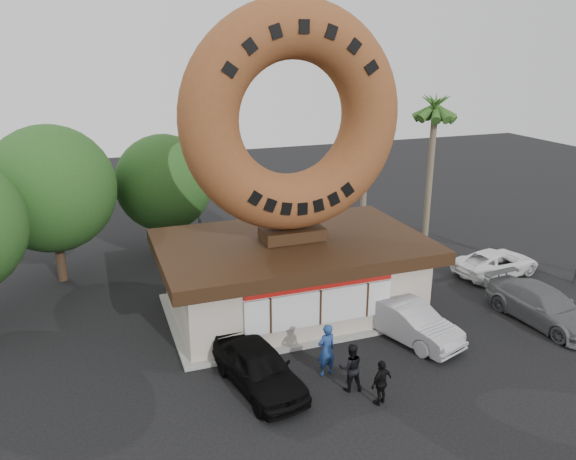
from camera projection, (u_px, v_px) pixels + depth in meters
The scene contains 15 objects.
ground at pixel (353, 384), 19.26m from camera, with size 90.00×90.00×0.00m, color black.
donut_shop at pixel (292, 273), 24.04m from camera, with size 11.20×7.20×3.80m.
giant_donut at pixel (293, 119), 21.99m from camera, with size 9.05×9.05×2.31m, color brown.
tree_west at pixel (51, 189), 26.32m from camera, with size 6.00×6.00×7.65m.
tree_mid at pixel (164, 183), 30.08m from camera, with size 5.20×5.20×6.63m.
palm_near at pixel (368, 94), 31.53m from camera, with size 2.60×2.60×9.75m.
palm_far at pixel (435, 112), 31.62m from camera, with size 2.60×2.60×8.75m.
street_lamp at pixel (200, 168), 31.52m from camera, with size 2.11×0.20×8.00m.
person_left at pixel (326, 350), 19.53m from camera, with size 0.71×0.47×1.95m, color navy.
person_center at pixel (351, 367), 18.71m from camera, with size 0.83×0.65×1.71m, color black.
person_right at pixel (381, 382), 18.00m from camera, with size 0.92×0.38×1.57m, color black.
car_black at pixel (259, 367), 18.89m from camera, with size 1.81×4.49×1.53m, color black.
car_silver at pixel (408, 321), 22.08m from camera, with size 1.59×4.55×1.50m, color #A3A3A8.
car_grey at pixel (543, 306), 23.37m from camera, with size 2.08×5.12×1.48m, color slate.
car_white at pixel (496, 263), 28.24m from camera, with size 2.12×4.60×1.28m, color white.
Camera 1 is at (-7.76, -14.85, 11.10)m, focal length 35.00 mm.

